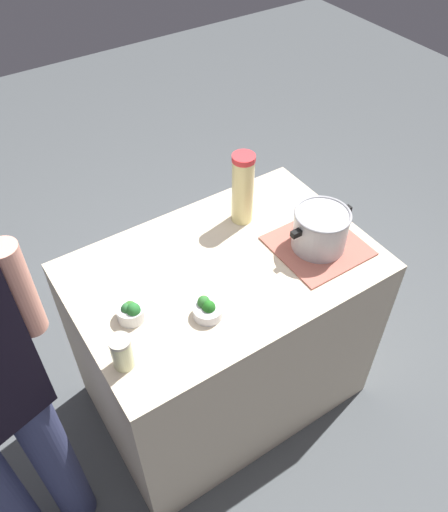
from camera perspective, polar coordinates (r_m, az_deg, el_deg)
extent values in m
plane|color=#4D5154|center=(2.69, 0.00, -14.29)|extent=(8.00, 8.00, 0.00)
cube|color=beige|center=(2.32, 0.00, -8.67)|extent=(1.16, 0.77, 0.89)
cube|color=#AC5F51|center=(2.08, 10.21, 1.11)|extent=(0.34, 0.33, 0.01)
cylinder|color=#B7B7BC|center=(2.02, 10.51, 2.81)|extent=(0.21, 0.21, 0.16)
torus|color=#99999E|center=(1.97, 10.80, 4.51)|extent=(0.22, 0.22, 0.01)
cube|color=black|center=(2.07, 13.24, 4.94)|extent=(0.04, 0.02, 0.02)
cube|color=black|center=(1.93, 7.93, 2.47)|extent=(0.04, 0.02, 0.02)
cylinder|color=#F2E290|center=(2.08, 2.06, 7.13)|extent=(0.09, 0.09, 0.29)
cylinder|color=red|center=(1.99, 2.17, 10.67)|extent=(0.09, 0.09, 0.02)
ellipsoid|color=yellow|center=(2.04, 1.79, 8.30)|extent=(0.04, 0.04, 0.01)
cylinder|color=beige|center=(1.68, -11.10, -10.43)|extent=(0.07, 0.07, 0.12)
cylinder|color=#B2AD99|center=(1.63, -11.41, -9.14)|extent=(0.07, 0.07, 0.01)
cylinder|color=silver|center=(1.80, -1.77, -6.07)|extent=(0.11, 0.11, 0.04)
ellipsoid|color=#2F712D|center=(1.79, -2.23, -5.10)|extent=(0.04, 0.04, 0.05)
ellipsoid|color=#1F671C|center=(1.78, -1.66, -5.64)|extent=(0.05, 0.05, 0.05)
ellipsoid|color=#37792D|center=(1.79, -1.75, -5.61)|extent=(0.05, 0.05, 0.05)
cylinder|color=silver|center=(1.82, -10.16, -6.07)|extent=(0.10, 0.10, 0.05)
ellipsoid|color=#2C6A34|center=(1.80, -10.58, -5.73)|extent=(0.04, 0.04, 0.05)
ellipsoid|color=#316A28|center=(1.80, -10.25, -5.68)|extent=(0.05, 0.05, 0.06)
ellipsoid|color=#256C2D|center=(1.78, -9.88, -5.87)|extent=(0.05, 0.05, 0.06)
cylinder|color=#3B4169|center=(2.12, -17.91, -20.74)|extent=(0.14, 0.14, 0.88)
cylinder|color=#3B4169|center=(2.14, -23.24, -22.80)|extent=(0.14, 0.14, 0.88)
cylinder|color=tan|center=(1.41, -21.61, -3.48)|extent=(0.08, 0.08, 0.30)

